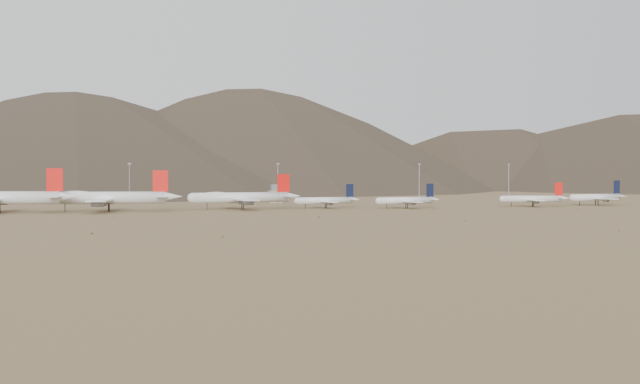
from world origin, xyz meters
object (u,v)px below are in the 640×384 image
object	(u,v)px
widebody_east	(241,197)
narrowbody_b	(407,200)
narrowbody_a	(326,200)
widebody_centre	(107,197)
control_tower	(275,195)

from	to	relation	value
widebody_east	narrowbody_b	world-z (taller)	widebody_east
narrowbody_a	widebody_centre	bearing A→B (deg)	175.73
narrowbody_a	control_tower	world-z (taller)	narrowbody_a
narrowbody_a	control_tower	distance (m)	83.43
widebody_east	control_tower	xyz separation A→B (m)	(37.63, 84.02, -1.26)
narrowbody_a	narrowbody_b	size ratio (longest dim) A/B	0.98
control_tower	widebody_centre	bearing A→B (deg)	-139.86
widebody_centre	narrowbody_a	distance (m)	120.43
widebody_east	widebody_centre	bearing A→B (deg)	-179.23
narrowbody_b	control_tower	size ratio (longest dim) A/B	3.44
widebody_centre	narrowbody_a	bearing A→B (deg)	14.89
narrowbody_a	narrowbody_b	xyz separation A→B (m)	(43.14, -13.61, 0.09)
widebody_centre	narrowbody_a	xyz separation A→B (m)	(120.03, 9.25, -2.99)
widebody_centre	narrowbody_a	size ratio (longest dim) A/B	1.75
narrowbody_b	widebody_east	bearing A→B (deg)	162.34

